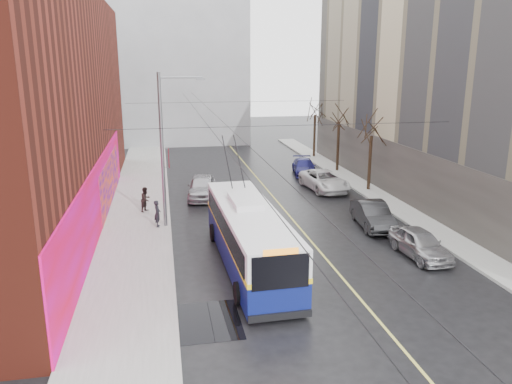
# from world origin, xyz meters

# --- Properties ---
(ground) EXTENTS (140.00, 140.00, 0.00)m
(ground) POSITION_xyz_m (0.00, 0.00, 0.00)
(ground) COLOR black
(ground) RESTS_ON ground
(sidewalk_left) EXTENTS (4.00, 60.00, 0.15)m
(sidewalk_left) POSITION_xyz_m (-8.00, 12.00, 0.07)
(sidewalk_left) COLOR gray
(sidewalk_left) RESTS_ON ground
(sidewalk_right) EXTENTS (2.00, 60.00, 0.15)m
(sidewalk_right) POSITION_xyz_m (9.00, 12.00, 0.07)
(sidewalk_right) COLOR gray
(sidewalk_right) RESTS_ON ground
(lane_line) EXTENTS (0.12, 50.00, 0.01)m
(lane_line) POSITION_xyz_m (1.50, 14.00, 0.00)
(lane_line) COLOR #BFB74C
(lane_line) RESTS_ON ground
(building_right) EXTENTS (14.06, 36.00, 16.00)m
(building_right) POSITION_xyz_m (16.99, 14.00, 7.99)
(building_right) COLOR tan
(building_right) RESTS_ON ground
(building_far) EXTENTS (20.50, 12.10, 18.00)m
(building_far) POSITION_xyz_m (-6.00, 44.99, 9.02)
(building_far) COLOR gray
(building_far) RESTS_ON ground
(streetlight_pole) EXTENTS (2.65, 0.60, 9.00)m
(streetlight_pole) POSITION_xyz_m (-6.14, 10.00, 4.85)
(streetlight_pole) COLOR slate
(streetlight_pole) RESTS_ON ground
(catenary_wires) EXTENTS (18.00, 60.00, 0.22)m
(catenary_wires) POSITION_xyz_m (-2.54, 14.77, 6.25)
(catenary_wires) COLOR black
(tree_near) EXTENTS (3.20, 3.20, 6.40)m
(tree_near) POSITION_xyz_m (9.00, 16.00, 4.98)
(tree_near) COLOR black
(tree_near) RESTS_ON ground
(tree_mid) EXTENTS (3.20, 3.20, 6.68)m
(tree_mid) POSITION_xyz_m (9.00, 23.00, 5.25)
(tree_mid) COLOR black
(tree_mid) RESTS_ON ground
(tree_far) EXTENTS (3.20, 3.20, 6.57)m
(tree_far) POSITION_xyz_m (9.00, 30.00, 5.14)
(tree_far) COLOR black
(tree_far) RESTS_ON ground
(puddle) EXTENTS (2.33, 3.14, 0.01)m
(puddle) POSITION_xyz_m (-4.82, -1.48, 0.00)
(puddle) COLOR black
(puddle) RESTS_ON ground
(pigeons_flying) EXTENTS (2.28, 1.84, 1.09)m
(pigeons_flying) POSITION_xyz_m (-1.74, 10.93, 6.94)
(pigeons_flying) COLOR slate
(trolleybus) EXTENTS (3.00, 11.74, 5.52)m
(trolleybus) POSITION_xyz_m (-2.42, 3.51, 1.53)
(trolleybus) COLOR #0B1456
(trolleybus) RESTS_ON ground
(parked_car_a) EXTENTS (1.89, 4.26, 1.42)m
(parked_car_a) POSITION_xyz_m (6.21, 3.02, 0.71)
(parked_car_a) COLOR #9A9A9E
(parked_car_a) RESTS_ON ground
(parked_car_b) EXTENTS (2.04, 4.70, 1.50)m
(parked_car_b) POSITION_xyz_m (5.80, 7.89, 0.75)
(parked_car_b) COLOR black
(parked_car_b) RESTS_ON ground
(parked_car_c) EXTENTS (2.94, 5.56, 1.49)m
(parked_car_c) POSITION_xyz_m (5.80, 16.97, 0.74)
(parked_car_c) COLOR silver
(parked_car_c) RESTS_ON ground
(parked_car_d) EXTENTS (2.61, 4.87, 1.34)m
(parked_car_d) POSITION_xyz_m (5.80, 22.46, 0.67)
(parked_car_d) COLOR navy
(parked_car_d) RESTS_ON ground
(following_car) EXTENTS (2.55, 5.12, 1.68)m
(following_car) POSITION_xyz_m (-3.59, 16.31, 0.84)
(following_car) COLOR #A1A1A5
(following_car) RESTS_ON ground
(pedestrian_a) EXTENTS (0.38, 0.58, 1.59)m
(pedestrian_a) POSITION_xyz_m (-6.75, 9.88, 0.94)
(pedestrian_a) COLOR black
(pedestrian_a) RESTS_ON sidewalk_left
(pedestrian_b) EXTENTS (0.94, 0.99, 1.60)m
(pedestrian_b) POSITION_xyz_m (-7.49, 13.18, 0.95)
(pedestrian_b) COLOR black
(pedestrian_b) RESTS_ON sidewalk_left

